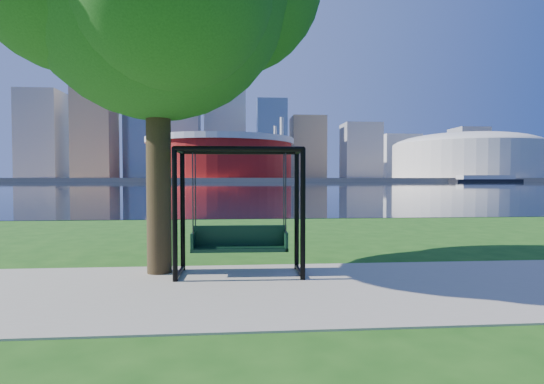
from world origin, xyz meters
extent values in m
plane|color=#1E5114|center=(0.00, 0.00, 0.00)|extent=(900.00, 900.00, 0.00)
cube|color=#9E937F|center=(0.00, -0.50, 0.01)|extent=(120.00, 4.00, 0.03)
cube|color=black|center=(0.00, 102.00, 0.01)|extent=(900.00, 180.00, 0.02)
cube|color=#937F60|center=(0.00, 306.00, 1.00)|extent=(900.00, 228.00, 2.00)
cylinder|color=maroon|center=(-10.00, 235.00, 13.00)|extent=(80.00, 80.00, 22.00)
cylinder|color=silver|center=(-10.00, 235.00, 22.50)|extent=(83.00, 83.00, 3.00)
cylinder|color=silver|center=(22.91, 254.00, 18.00)|extent=(2.00, 2.00, 32.00)
cylinder|color=silver|center=(-42.91, 254.00, 18.00)|extent=(2.00, 2.00, 32.00)
cylinder|color=silver|center=(-42.91, 216.00, 18.00)|extent=(2.00, 2.00, 32.00)
cylinder|color=silver|center=(22.91, 216.00, 18.00)|extent=(2.00, 2.00, 32.00)
cylinder|color=beige|center=(135.00, 235.00, 12.00)|extent=(84.00, 84.00, 20.00)
ellipsoid|color=beige|center=(135.00, 235.00, 21.00)|extent=(84.00, 84.00, 15.12)
cube|color=gray|center=(-140.00, 310.00, 33.00)|extent=(28.00, 28.00, 62.00)
cube|color=#998466|center=(-100.00, 300.00, 46.00)|extent=(26.00, 26.00, 88.00)
cube|color=slate|center=(-70.00, 325.00, 49.50)|extent=(30.00, 24.00, 95.00)
cube|color=gray|center=(-40.00, 305.00, 38.00)|extent=(24.00, 24.00, 72.00)
cube|color=silver|center=(-10.00, 335.00, 42.00)|extent=(32.00, 28.00, 80.00)
cube|color=slate|center=(25.00, 310.00, 31.00)|extent=(22.00, 22.00, 58.00)
cube|color=#998466|center=(55.00, 325.00, 26.00)|extent=(26.00, 26.00, 48.00)
cube|color=gray|center=(95.00, 315.00, 23.00)|extent=(28.00, 24.00, 42.00)
cube|color=silver|center=(135.00, 340.00, 20.00)|extent=(30.00, 26.00, 36.00)
cube|color=gray|center=(185.00, 320.00, 22.00)|extent=(24.00, 24.00, 40.00)
cube|color=#998466|center=(225.00, 335.00, 18.00)|extent=(26.00, 26.00, 32.00)
sphere|color=#998466|center=(-100.00, 300.00, 93.50)|extent=(10.00, 10.00, 10.00)
cylinder|color=black|center=(-1.78, 0.14, 1.23)|extent=(0.10, 0.10, 2.45)
cylinder|color=black|center=(0.56, 0.10, 1.23)|extent=(0.10, 0.10, 2.45)
cylinder|color=black|center=(-1.76, 1.10, 1.23)|extent=(0.10, 0.10, 2.45)
cylinder|color=black|center=(0.58, 1.06, 1.23)|extent=(0.10, 0.10, 2.45)
cylinder|color=black|center=(-0.61, 0.12, 2.45)|extent=(2.35, 0.14, 0.10)
cylinder|color=black|center=(-0.59, 1.08, 2.45)|extent=(2.35, 0.14, 0.10)
cylinder|color=black|center=(-1.77, 0.62, 2.45)|extent=(0.12, 0.96, 0.10)
cylinder|color=black|center=(-1.77, 0.62, 0.09)|extent=(0.10, 0.96, 0.08)
cylinder|color=black|center=(0.57, 0.58, 2.45)|extent=(0.12, 0.96, 0.10)
cylinder|color=black|center=(0.57, 0.58, 0.09)|extent=(0.10, 0.96, 0.08)
cube|color=black|center=(-0.60, 0.60, 0.53)|extent=(1.87, 0.52, 0.06)
cube|color=black|center=(-0.60, 0.81, 0.77)|extent=(1.87, 0.09, 0.40)
cube|color=black|center=(-1.50, 0.62, 0.68)|extent=(0.06, 0.48, 0.36)
cube|color=black|center=(0.30, 0.58, 0.68)|extent=(0.06, 0.48, 0.36)
cylinder|color=#2B2B2F|center=(-1.48, 0.42, 1.63)|extent=(0.03, 0.03, 1.55)
cylinder|color=#2B2B2F|center=(0.27, 0.38, 1.63)|extent=(0.03, 0.03, 1.55)
cylinder|color=#2B2B2F|center=(-1.47, 0.82, 1.63)|extent=(0.03, 0.03, 1.55)
cylinder|color=#2B2B2F|center=(0.28, 0.78, 1.63)|extent=(0.03, 0.03, 1.55)
cylinder|color=#2D2314|center=(-2.20, 0.91, 2.41)|extent=(0.48, 0.48, 4.81)
cube|color=black|center=(117.29, 185.10, 0.67)|extent=(32.36, 8.81, 1.29)
cube|color=silver|center=(117.29, 185.10, 2.28)|extent=(25.89, 7.16, 1.94)
camera|label=1|loc=(-0.65, -7.65, 1.92)|focal=28.00mm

